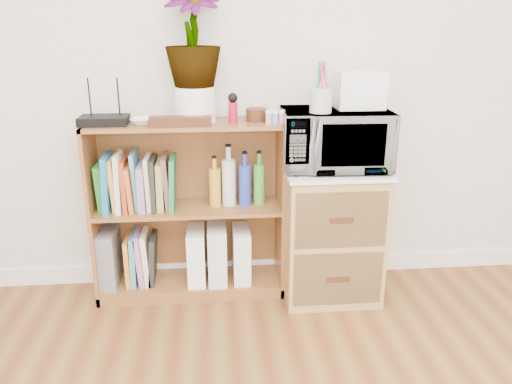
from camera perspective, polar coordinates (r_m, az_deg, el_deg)
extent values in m
cube|color=white|center=(2.99, -0.41, -8.61)|extent=(4.00, 0.02, 0.10)
cube|color=brown|center=(2.69, -7.64, -2.13)|extent=(1.00, 0.30, 0.95)
cube|color=#9E7542|center=(2.73, 8.38, -4.63)|extent=(0.50, 0.45, 0.70)
imported|color=silver|center=(2.56, 8.97, 5.98)|extent=(0.55, 0.38, 0.30)
cylinder|color=silver|center=(2.44, 7.41, 10.35)|extent=(0.11, 0.11, 0.12)
cube|color=white|center=(2.61, 11.67, 11.40)|extent=(0.23, 0.19, 0.18)
cube|color=black|center=(2.59, -16.97, 7.84)|extent=(0.23, 0.16, 0.04)
imported|color=white|center=(2.54, -12.73, 7.91)|extent=(0.13, 0.13, 0.03)
cylinder|color=white|center=(2.56, -6.97, 9.92)|extent=(0.21, 0.21, 0.17)
imported|color=#337D32|center=(2.53, -7.28, 17.30)|extent=(0.27, 0.27, 0.48)
cube|color=#3B1C10|center=(2.46, -8.62, 7.98)|extent=(0.30, 0.07, 0.05)
cylinder|color=maroon|center=(2.51, -2.65, 9.03)|extent=(0.05, 0.05, 0.10)
cylinder|color=#331B0D|center=(2.57, 0.09, 8.83)|extent=(0.11, 0.11, 0.06)
cube|color=pink|center=(2.48, 2.21, 8.42)|extent=(0.12, 0.04, 0.06)
cube|color=slate|center=(2.84, -16.42, -7.07)|extent=(0.09, 0.25, 0.31)
cube|color=white|center=(2.78, -6.83, -7.13)|extent=(0.09, 0.24, 0.30)
cube|color=silver|center=(2.77, -4.46, -6.89)|extent=(0.10, 0.25, 0.32)
cube|color=white|center=(2.78, -1.69, -7.04)|extent=(0.09, 0.23, 0.29)
cube|color=#238122|center=(2.70, -17.22, 0.55)|extent=(0.04, 0.20, 0.24)
cube|color=#1B6AA7|center=(2.68, -16.53, 1.11)|extent=(0.04, 0.20, 0.30)
cube|color=yellow|center=(2.68, -15.86, 0.92)|extent=(0.04, 0.20, 0.28)
cube|color=silver|center=(2.67, -15.27, 1.22)|extent=(0.03, 0.20, 0.30)
cube|color=#A53D1C|center=(2.67, -14.64, 0.92)|extent=(0.03, 0.20, 0.27)
cube|color=#C85A23|center=(2.67, -14.04, 0.57)|extent=(0.04, 0.20, 0.24)
cube|color=teal|center=(2.66, -13.55, 1.28)|extent=(0.04, 0.20, 0.30)
cube|color=#8B6EA5|center=(2.66, -12.81, 0.64)|extent=(0.04, 0.20, 0.24)
cube|color=beige|center=(2.65, -12.14, 1.06)|extent=(0.03, 0.20, 0.28)
cube|color=black|center=(2.65, -11.55, 1.04)|extent=(0.03, 0.20, 0.27)
cube|color=tan|center=(2.65, -10.83, 0.80)|extent=(0.04, 0.20, 0.25)
cube|color=brown|center=(2.64, -10.11, 1.17)|extent=(0.04, 0.20, 0.28)
cube|color=#1F7541|center=(2.64, -9.49, 1.15)|extent=(0.04, 0.20, 0.28)
cylinder|color=gold|center=(2.63, -4.74, 1.13)|extent=(0.06, 0.06, 0.26)
cylinder|color=silver|center=(2.63, -3.13, 1.77)|extent=(0.07, 0.07, 0.32)
cylinder|color=#263CB4|center=(2.64, -1.28, 1.43)|extent=(0.06, 0.06, 0.28)
cylinder|color=green|center=(2.64, 0.37, 1.47)|extent=(0.06, 0.06, 0.28)
cube|color=orange|center=(2.83, -14.31, -7.50)|extent=(0.03, 0.19, 0.26)
cube|color=teal|center=(2.82, -13.71, -7.30)|extent=(0.04, 0.19, 0.28)
cube|color=#9F71AA|center=(2.81, -13.04, -7.21)|extent=(0.05, 0.19, 0.29)
cube|color=beige|center=(2.81, -12.36, -7.22)|extent=(0.04, 0.19, 0.29)
cube|color=black|center=(2.81, -11.69, -7.41)|extent=(0.05, 0.19, 0.27)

